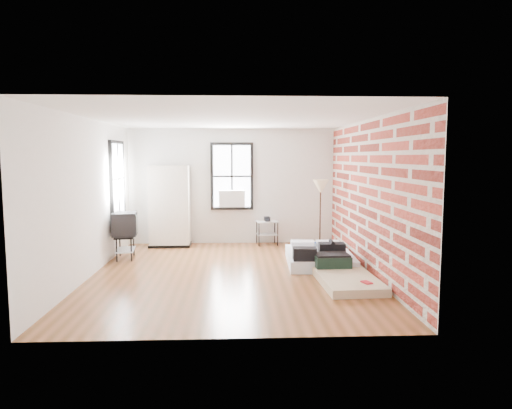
{
  "coord_description": "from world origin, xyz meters",
  "views": [
    {
      "loc": [
        0.09,
        -8.16,
        2.13
      ],
      "look_at": [
        0.47,
        0.3,
        1.24
      ],
      "focal_mm": 32.0,
      "sensor_mm": 36.0,
      "label": 1
    }
  ],
  "objects_px": {
    "floor_lamp": "(321,190)",
    "tv_stand": "(125,226)",
    "mattress_bare": "(343,274)",
    "mattress_main": "(319,256)",
    "side_table": "(267,226)",
    "wardrobe": "(170,206)"
  },
  "relations": [
    {
      "from": "mattress_bare",
      "to": "floor_lamp",
      "type": "xyz_separation_m",
      "value": [
        0.06,
        2.49,
        1.27
      ]
    },
    {
      "from": "wardrobe",
      "to": "tv_stand",
      "type": "bearing_deg",
      "value": -120.1
    },
    {
      "from": "floor_lamp",
      "to": "side_table",
      "type": "bearing_deg",
      "value": 144.76
    },
    {
      "from": "wardrobe",
      "to": "tv_stand",
      "type": "relative_size",
      "value": 1.97
    },
    {
      "from": "mattress_bare",
      "to": "side_table",
      "type": "relative_size",
      "value": 2.59
    },
    {
      "from": "mattress_bare",
      "to": "side_table",
      "type": "bearing_deg",
      "value": 105.83
    },
    {
      "from": "wardrobe",
      "to": "floor_lamp",
      "type": "height_order",
      "value": "wardrobe"
    },
    {
      "from": "mattress_main",
      "to": "mattress_bare",
      "type": "height_order",
      "value": "mattress_main"
    },
    {
      "from": "side_table",
      "to": "floor_lamp",
      "type": "bearing_deg",
      "value": -35.24
    },
    {
      "from": "mattress_main",
      "to": "side_table",
      "type": "bearing_deg",
      "value": 116.82
    },
    {
      "from": "mattress_main",
      "to": "mattress_bare",
      "type": "bearing_deg",
      "value": -78.92
    },
    {
      "from": "wardrobe",
      "to": "side_table",
      "type": "xyz_separation_m",
      "value": [
        2.32,
        0.07,
        -0.5
      ]
    },
    {
      "from": "floor_lamp",
      "to": "tv_stand",
      "type": "relative_size",
      "value": 1.66
    },
    {
      "from": "side_table",
      "to": "mattress_main",
      "type": "bearing_deg",
      "value": -66.17
    },
    {
      "from": "mattress_main",
      "to": "side_table",
      "type": "xyz_separation_m",
      "value": [
        -0.9,
        2.04,
        0.31
      ]
    },
    {
      "from": "wardrobe",
      "to": "side_table",
      "type": "bearing_deg",
      "value": 0.76
    },
    {
      "from": "side_table",
      "to": "floor_lamp",
      "type": "relative_size",
      "value": 0.42
    },
    {
      "from": "mattress_bare",
      "to": "tv_stand",
      "type": "distance_m",
      "value": 4.59
    },
    {
      "from": "mattress_main",
      "to": "floor_lamp",
      "type": "height_order",
      "value": "floor_lamp"
    },
    {
      "from": "mattress_bare",
      "to": "floor_lamp",
      "type": "height_order",
      "value": "floor_lamp"
    },
    {
      "from": "floor_lamp",
      "to": "tv_stand",
      "type": "height_order",
      "value": "floor_lamp"
    },
    {
      "from": "mattress_bare",
      "to": "tv_stand",
      "type": "relative_size",
      "value": 1.81
    }
  ]
}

